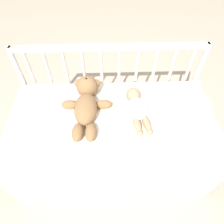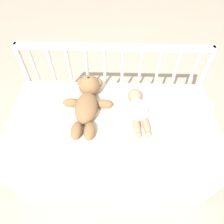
# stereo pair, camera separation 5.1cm
# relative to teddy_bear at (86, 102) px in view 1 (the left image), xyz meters

# --- Properties ---
(ground_plane) EXTENTS (12.00, 12.00, 0.00)m
(ground_plane) POSITION_rel_teddy_bear_xyz_m (0.17, -0.11, -0.56)
(ground_plane) COLOR tan
(crib_mattress) EXTENTS (1.35, 0.70, 0.50)m
(crib_mattress) POSITION_rel_teddy_bear_xyz_m (0.17, -0.11, -0.31)
(crib_mattress) COLOR #EDB7C6
(crib_mattress) RESTS_ON ground_plane
(crib_rail) EXTENTS (1.35, 0.04, 0.81)m
(crib_rail) POSITION_rel_teddy_bear_xyz_m (0.17, 0.26, 0.02)
(crib_rail) COLOR beige
(crib_rail) RESTS_ON ground_plane
(blanket) EXTENTS (0.87, 0.57, 0.01)m
(blanket) POSITION_rel_teddy_bear_xyz_m (0.14, -0.06, -0.06)
(blanket) COLOR silver
(blanket) RESTS_ON crib_mattress
(teddy_bear) EXTENTS (0.34, 0.49, 0.15)m
(teddy_bear) POSITION_rel_teddy_bear_xyz_m (0.00, 0.00, 0.00)
(teddy_bear) COLOR olive
(teddy_bear) RESTS_ON crib_mattress
(baby) EXTENTS (0.33, 0.37, 0.10)m
(baby) POSITION_rel_teddy_bear_xyz_m (0.33, -0.05, -0.02)
(baby) COLOR white
(baby) RESTS_ON crib_mattress
(small_pillow) EXTENTS (0.24, 0.14, 0.06)m
(small_pillow) POSITION_rel_teddy_bear_xyz_m (0.72, 0.01, -0.03)
(small_pillow) COLOR white
(small_pillow) RESTS_ON crib_mattress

